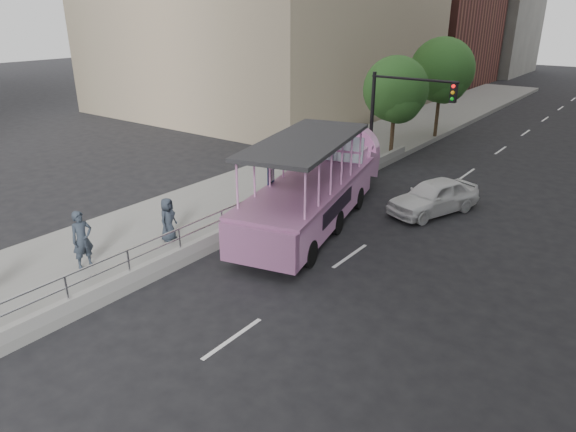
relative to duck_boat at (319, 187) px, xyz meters
The scene contains 12 objects.
ground 6.67m from the duck_boat, 73.58° to the right, with size 160.00×160.00×0.00m, color black.
sidewalk 5.53m from the duck_boat, 136.25° to the left, with size 5.50×80.00×0.30m, color gray.
kerb_wall 4.53m from the duck_boat, 106.64° to the right, with size 0.24×30.00×0.36m, color #969691.
guardrail 4.45m from the duck_boat, 106.64° to the right, with size 0.07×22.00×0.71m.
duck_boat is the anchor object (origin of this frame).
car 4.91m from the duck_boat, 43.90° to the left, with size 1.69×4.20×1.43m, color white.
pedestrian_near 9.09m from the duck_boat, 110.74° to the right, with size 0.69×0.45×1.89m, color #2A333E.
pedestrian_far 6.14m from the duck_boat, 115.87° to the right, with size 0.77×0.50×1.57m, color #2A333E.
parking_sign 2.18m from the duck_boat, 113.03° to the right, with size 0.16×0.58×2.62m.
traffic_signal 6.60m from the duck_boat, 88.70° to the left, with size 4.20×0.32×5.20m.
street_tree_near 10.08m from the duck_boat, 98.57° to the left, with size 3.52×3.52×5.72m.
street_tree_far 15.99m from the duck_boat, 94.58° to the left, with size 3.97×3.97×6.45m.
Camera 1 is at (8.82, -10.07, 7.90)m, focal length 32.00 mm.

